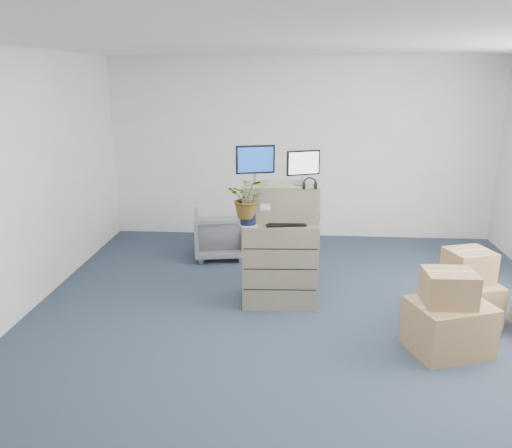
% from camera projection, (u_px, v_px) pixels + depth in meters
% --- Properties ---
extents(ground, '(7.00, 7.00, 0.00)m').
position_uv_depth(ground, '(302.00, 345.00, 4.83)').
color(ground, '#222B3D').
rests_on(ground, ground).
extents(wall_back, '(6.00, 0.02, 2.80)m').
position_uv_depth(wall_back, '(301.00, 149.00, 7.78)').
color(wall_back, silver).
rests_on(wall_back, ground).
extents(filing_cabinet_lower, '(0.85, 0.55, 0.96)m').
position_uv_depth(filing_cabinet_lower, '(280.00, 263.00, 5.63)').
color(filing_cabinet_lower, '#827359').
rests_on(filing_cabinet_lower, ground).
extents(filing_cabinet_upper, '(0.85, 0.46, 0.41)m').
position_uv_depth(filing_cabinet_upper, '(280.00, 202.00, 5.47)').
color(filing_cabinet_upper, '#827359').
rests_on(filing_cabinet_upper, filing_cabinet_lower).
extents(monitor_left, '(0.42, 0.22, 0.42)m').
position_uv_depth(monitor_left, '(255.00, 163.00, 5.34)').
color(monitor_left, '#99999E').
rests_on(monitor_left, filing_cabinet_upper).
extents(monitor_right, '(0.36, 0.20, 0.37)m').
position_uv_depth(monitor_right, '(303.00, 165.00, 5.33)').
color(monitor_right, '#99999E').
rests_on(monitor_right, filing_cabinet_upper).
extents(headphones, '(0.15, 0.02, 0.15)m').
position_uv_depth(headphones, '(310.00, 184.00, 5.22)').
color(headphones, black).
rests_on(headphones, filing_cabinet_upper).
extents(keyboard, '(0.46, 0.25, 0.02)m').
position_uv_depth(keyboard, '(285.00, 224.00, 5.36)').
color(keyboard, black).
rests_on(keyboard, filing_cabinet_lower).
extents(mouse, '(0.10, 0.08, 0.03)m').
position_uv_depth(mouse, '(311.00, 224.00, 5.35)').
color(mouse, silver).
rests_on(mouse, filing_cabinet_lower).
extents(water_bottle, '(0.08, 0.08, 0.27)m').
position_uv_depth(water_bottle, '(288.00, 209.00, 5.47)').
color(water_bottle, '#989AA0').
rests_on(water_bottle, filing_cabinet_lower).
extents(phone_dock, '(0.06, 0.05, 0.14)m').
position_uv_depth(phone_dock, '(281.00, 216.00, 5.53)').
color(phone_dock, silver).
rests_on(phone_dock, filing_cabinet_lower).
extents(external_drive, '(0.20, 0.15, 0.06)m').
position_uv_depth(external_drive, '(311.00, 217.00, 5.56)').
color(external_drive, black).
rests_on(external_drive, filing_cabinet_lower).
extents(tissue_box, '(0.21, 0.12, 0.07)m').
position_uv_depth(tissue_box, '(307.00, 211.00, 5.55)').
color(tissue_box, '#3E86D5').
rests_on(tissue_box, external_drive).
extents(potted_plant, '(0.45, 0.48, 0.43)m').
position_uv_depth(potted_plant, '(248.00, 203.00, 5.28)').
color(potted_plant, '#9FB693').
rests_on(potted_plant, filing_cabinet_lower).
extents(office_chair, '(0.82, 0.78, 0.74)m').
position_uv_depth(office_chair, '(220.00, 232.00, 7.12)').
color(office_chair, slate).
rests_on(office_chair, ground).
extents(cardboard_boxes, '(2.02, 1.29, 0.80)m').
position_uv_depth(cardboard_boxes, '(488.00, 307.00, 4.93)').
color(cardboard_boxes, '#977D49').
rests_on(cardboard_boxes, ground).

